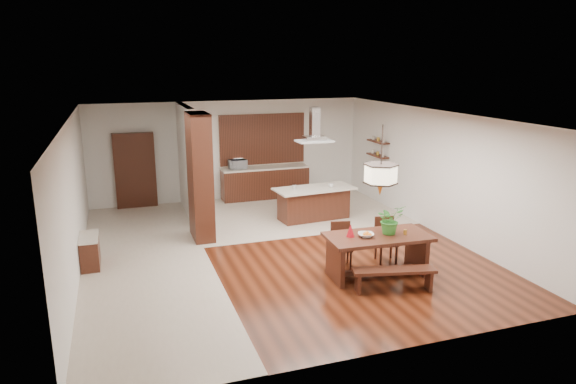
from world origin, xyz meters
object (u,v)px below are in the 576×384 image
object	(u,v)px
dining_chair_right	(386,240)
kitchen_island	(314,203)
pendant_lantern	(381,161)
dining_bench	(394,280)
range_hood	(315,125)
hallway_console	(90,251)
dining_table	(377,246)
dining_chair_left	(342,245)
foliage_plant	(390,219)
microwave	(238,164)
fruit_bowl	(366,235)
island_cup	(331,185)

from	to	relation	value
dining_chair_right	kitchen_island	distance (m)	3.23
dining_chair_right	pendant_lantern	world-z (taller)	pendant_lantern
dining_bench	range_hood	xyz separation A→B (m)	(0.23, 4.50, 2.26)
kitchen_island	range_hood	bearing A→B (deg)	85.05
hallway_console	dining_table	world-z (taller)	dining_table
dining_chair_left	foliage_plant	bearing A→B (deg)	-26.36
dining_table	dining_chair_right	xyz separation A→B (m)	(0.52, 0.57, -0.14)
dining_chair_left	dining_chair_right	distance (m)	0.98
hallway_console	pendant_lantern	xyz separation A→B (m)	(5.21, -2.25, 1.93)
dining_table	dining_bench	distance (m)	0.81
dining_bench	microwave	xyz separation A→B (m)	(-1.19, 6.95, 0.88)
dining_chair_right	kitchen_island	world-z (taller)	dining_chair_right
fruit_bowl	island_cup	bearing A→B (deg)	76.52
dining_chair_right	hallway_console	bearing A→B (deg)	173.76
dining_chair_right	kitchen_island	bearing A→B (deg)	105.85
dining_bench	pendant_lantern	xyz separation A→B (m)	(0.04, 0.71, 2.04)
dining_chair_right	foliage_plant	world-z (taller)	foliage_plant
dining_table	range_hood	size ratio (longest dim) A/B	2.23
pendant_lantern	fruit_bowl	distance (m)	1.42
dining_chair_right	range_hood	world-z (taller)	range_hood
kitchen_island	island_cup	size ratio (longest dim) A/B	17.08
hallway_console	foliage_plant	xyz separation A→B (m)	(5.45, -2.24, 0.78)
pendant_lantern	island_cup	distance (m)	3.95
hallway_console	kitchen_island	world-z (taller)	kitchen_island
dining_chair_right	pendant_lantern	size ratio (longest dim) A/B	0.70
hallway_console	dining_table	bearing A→B (deg)	-23.39
dining_chair_left	microwave	size ratio (longest dim) A/B	1.82
island_cup	pendant_lantern	bearing A→B (deg)	-99.63
dining_chair_right	range_hood	distance (m)	3.81
range_hood	dining_chair_left	bearing A→B (deg)	-101.67
dining_table	kitchen_island	xyz separation A→B (m)	(0.20, 3.79, -0.16)
kitchen_island	island_cup	distance (m)	0.64
dining_bench	dining_chair_left	xyz separation A→B (m)	(-0.42, 1.33, 0.24)
dining_chair_left	fruit_bowl	size ratio (longest dim) A/B	3.07
fruit_bowl	kitchen_island	xyz separation A→B (m)	(0.46, 3.80, -0.42)
dining_bench	dining_chair_right	size ratio (longest dim) A/B	1.62
pendant_lantern	kitchen_island	xyz separation A→B (m)	(0.20, 3.79, -1.81)
dining_bench	island_cup	bearing A→B (deg)	81.43
fruit_bowl	dining_bench	bearing A→B (deg)	-72.23
dining_chair_left	range_hood	size ratio (longest dim) A/B	0.99
hallway_console	foliage_plant	world-z (taller)	foliage_plant
dining_bench	dining_chair_left	distance (m)	1.41
island_cup	range_hood	bearing A→B (deg)	163.40
pendant_lantern	microwave	distance (m)	6.46
dining_bench	range_hood	distance (m)	5.03
pendant_lantern	island_cup	bearing A→B (deg)	80.37
hallway_console	range_hood	size ratio (longest dim) A/B	0.98
fruit_bowl	island_cup	world-z (taller)	island_cup
fruit_bowl	kitchen_island	distance (m)	3.85
dining_chair_left	fruit_bowl	distance (m)	0.78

